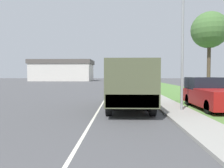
# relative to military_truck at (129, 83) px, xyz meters

# --- Properties ---
(ground_plane) EXTENTS (180.00, 180.00, 0.00)m
(ground_plane) POSITION_rel_military_truck_xyz_m (-1.81, 27.60, -1.61)
(ground_plane) COLOR #4C4C4F
(lane_centre_stripe) EXTENTS (0.12, 120.00, 0.00)m
(lane_centre_stripe) POSITION_rel_military_truck_xyz_m (-1.81, 27.60, -1.61)
(lane_centre_stripe) COLOR silver
(lane_centre_stripe) RESTS_ON ground
(sidewalk_right) EXTENTS (1.80, 120.00, 0.12)m
(sidewalk_right) POSITION_rel_military_truck_xyz_m (2.69, 27.60, -1.55)
(sidewalk_right) COLOR #9E9B93
(sidewalk_right) RESTS_ON ground
(grass_strip_right) EXTENTS (7.00, 120.00, 0.02)m
(grass_strip_right) POSITION_rel_military_truck_xyz_m (7.09, 27.60, -1.60)
(grass_strip_right) COLOR #56843D
(grass_strip_right) RESTS_ON ground
(military_truck) EXTENTS (2.53, 7.78, 2.85)m
(military_truck) POSITION_rel_military_truck_xyz_m (0.00, 0.00, 0.00)
(military_truck) COLOR #606647
(military_truck) RESTS_ON ground
(car_nearest_ahead) EXTENTS (1.92, 4.36, 1.71)m
(car_nearest_ahead) POSITION_rel_military_truck_xyz_m (-0.22, 15.18, -0.85)
(car_nearest_ahead) COLOR black
(car_nearest_ahead) RESTS_ON ground
(car_second_ahead) EXTENTS (1.87, 4.47, 1.49)m
(car_second_ahead) POSITION_rel_military_truck_xyz_m (0.03, 27.16, -0.94)
(car_second_ahead) COLOR #336B3D
(car_second_ahead) RESTS_ON ground
(car_third_ahead) EXTENTS (1.86, 4.31, 1.36)m
(car_third_ahead) POSITION_rel_military_truck_xyz_m (-0.01, 39.65, -0.99)
(car_third_ahead) COLOR silver
(car_third_ahead) RESTS_ON ground
(pickup_truck) EXTENTS (2.03, 5.14, 1.91)m
(pickup_truck) POSITION_rel_military_truck_xyz_m (5.04, 0.15, -0.71)
(pickup_truck) COLOR maroon
(pickup_truck) RESTS_ON grass_strip_right
(lamp_post) EXTENTS (1.69, 0.24, 7.43)m
(lamp_post) POSITION_rel_military_truck_xyz_m (2.74, -1.11, 2.90)
(lamp_post) COLOR gray
(lamp_post) RESTS_ON sidewalk_right
(tree_mid_right) EXTENTS (3.35, 3.35, 7.92)m
(tree_mid_right) POSITION_rel_military_truck_xyz_m (7.80, 7.30, 4.60)
(tree_mid_right) COLOR #4C3D2D
(tree_mid_right) RESTS_ON grass_strip_right
(building_distant) EXTENTS (20.58, 12.56, 7.10)m
(building_distant) POSITION_rel_military_truck_xyz_m (-20.11, 61.29, 1.98)
(building_distant) COLOR beige
(building_distant) RESTS_ON ground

